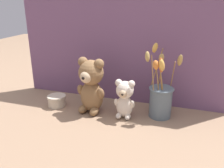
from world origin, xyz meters
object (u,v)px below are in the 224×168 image
at_px(teddy_bear_large, 91,85).
at_px(flower_vase, 161,97).
at_px(decorative_tin_tall, 57,101).
at_px(teddy_bear_medium, 125,98).

distance_m(teddy_bear_large, flower_vase, 0.32).
relative_size(teddy_bear_large, decorative_tin_tall, 2.85).
relative_size(teddy_bear_large, teddy_bear_medium, 1.47).
bearing_deg(teddy_bear_medium, flower_vase, 20.45).
bearing_deg(decorative_tin_tall, flower_vase, 5.54).
bearing_deg(flower_vase, teddy_bear_medium, -159.55).
distance_m(teddy_bear_large, decorative_tin_tall, 0.22).
bearing_deg(flower_vase, teddy_bear_large, -171.04).
xyz_separation_m(teddy_bear_large, flower_vase, (0.31, 0.05, -0.04)).
distance_m(teddy_bear_medium, flower_vase, 0.16).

